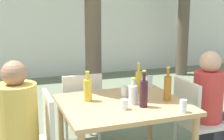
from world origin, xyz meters
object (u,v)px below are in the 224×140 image
at_px(drinking_glass_2, 124,91).
at_px(water_bottle_2, 133,94).
at_px(drinking_glass_0, 134,94).
at_px(drinking_glass_1, 150,81).
at_px(wine_bottle_3, 144,93).
at_px(dining_table_front, 123,111).
at_px(oil_cruet_4, 138,82).
at_px(patio_chair_2, 80,106).
at_px(patio_chair_0, 36,139).
at_px(patio_chair_1, 195,117).
at_px(drinking_glass_4, 124,104).
at_px(drinking_glass_3, 183,106).
at_px(oil_cruet_0, 88,90).
at_px(person_seated_1, 214,112).
at_px(person_seated_0, 8,139).

bearing_deg(drinking_glass_2, water_bottle_2, -92.40).
height_order(drinking_glass_0, drinking_glass_1, drinking_glass_1).
relative_size(wine_bottle_3, drinking_glass_2, 3.08).
relative_size(dining_table_front, oil_cruet_4, 3.56).
bearing_deg(oil_cruet_4, patio_chair_2, 134.31).
bearing_deg(water_bottle_2, drinking_glass_2, 87.60).
xyz_separation_m(patio_chair_0, wine_bottle_3, (0.93, -0.18, 0.37)).
distance_m(patio_chair_1, drinking_glass_2, 0.80).
bearing_deg(drinking_glass_4, patio_chair_2, 100.35).
distance_m(patio_chair_0, wine_bottle_3, 1.02).
height_order(patio_chair_0, drinking_glass_3, patio_chair_0).
bearing_deg(drinking_glass_4, patio_chair_0, 166.15).
bearing_deg(wine_bottle_3, dining_table_front, 124.41).
xyz_separation_m(patio_chair_0, patio_chair_1, (1.61, 0.00, 0.00)).
height_order(patio_chair_0, patio_chair_1, same).
xyz_separation_m(oil_cruet_4, drinking_glass_3, (0.12, -0.65, -0.07)).
bearing_deg(oil_cruet_0, wine_bottle_3, -38.79).
height_order(oil_cruet_4, drinking_glass_0, oil_cruet_4).
distance_m(drinking_glass_0, drinking_glass_1, 0.48).
relative_size(patio_chair_2, oil_cruet_4, 2.75).
bearing_deg(patio_chair_1, patio_chair_0, 90.00).
bearing_deg(patio_chair_2, patio_chair_0, 51.56).
distance_m(drinking_glass_0, drinking_glass_3, 0.56).
height_order(drinking_glass_1, drinking_glass_3, drinking_glass_1).
distance_m(patio_chair_2, drinking_glass_1, 0.84).
xyz_separation_m(oil_cruet_4, drinking_glass_4, (-0.32, -0.41, -0.08)).
bearing_deg(water_bottle_2, patio_chair_2, 110.49).
bearing_deg(oil_cruet_4, drinking_glass_1, 41.53).
distance_m(dining_table_front, wine_bottle_3, 0.31).
bearing_deg(person_seated_1, drinking_glass_1, 52.07).
bearing_deg(drinking_glass_1, patio_chair_0, -161.69).
height_order(patio_chair_0, person_seated_1, person_seated_1).
bearing_deg(oil_cruet_4, oil_cruet_0, -172.98).
relative_size(water_bottle_2, drinking_glass_3, 2.21).
xyz_separation_m(oil_cruet_0, drinking_glass_4, (0.23, -0.34, -0.07)).
xyz_separation_m(person_seated_0, water_bottle_2, (1.11, -0.07, 0.30)).
xyz_separation_m(dining_table_front, wine_bottle_3, (0.12, -0.18, 0.22)).
relative_size(oil_cruet_0, wine_bottle_3, 0.86).
xyz_separation_m(wine_bottle_3, oil_cruet_4, (0.14, 0.41, -0.00)).
bearing_deg(oil_cruet_4, patio_chair_0, -168.11).
bearing_deg(oil_cruet_4, water_bottle_2, -122.55).
distance_m(patio_chair_2, drinking_glass_4, 0.97).
xyz_separation_m(wine_bottle_3, drinking_glass_1, (0.37, 0.61, -0.07)).
relative_size(dining_table_front, drinking_glass_1, 9.27).
height_order(patio_chair_0, person_seated_0, person_seated_0).
relative_size(drinking_glass_3, drinking_glass_4, 1.24).
distance_m(oil_cruet_0, oil_cruet_4, 0.56).
xyz_separation_m(patio_chair_1, person_seated_1, (0.24, -0.00, 0.03)).
relative_size(dining_table_front, patio_chair_1, 1.29).
bearing_deg(person_seated_1, patio_chair_0, 90.00).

